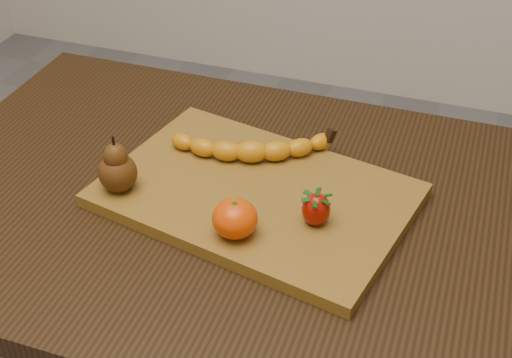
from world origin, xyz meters
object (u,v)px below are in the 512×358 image
(cutting_board, at_px, (256,195))
(pear, at_px, (117,164))
(table, at_px, (227,245))
(mandarin, at_px, (235,219))

(cutting_board, xyz_separation_m, pear, (-0.20, -0.06, 0.06))
(table, relative_size, pear, 10.99)
(cutting_board, bearing_deg, table, -157.73)
(pear, relative_size, mandarin, 1.43)
(cutting_board, bearing_deg, mandarin, -75.31)
(table, distance_m, pear, 0.23)
(table, relative_size, cutting_board, 2.22)
(pear, bearing_deg, cutting_board, 17.99)
(mandarin, bearing_deg, cutting_board, 93.06)
(table, bearing_deg, pear, -159.85)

